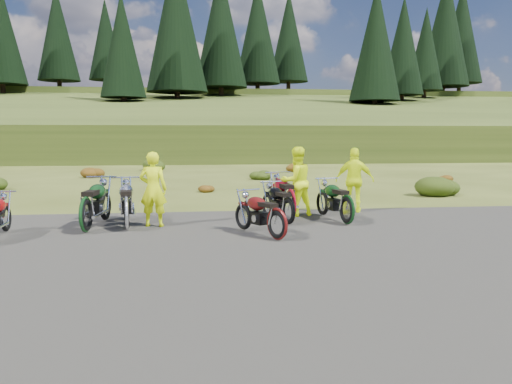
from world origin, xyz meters
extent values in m
plane|color=#3B4416|center=(0.00, 0.00, 0.00)|extent=(300.00, 300.00, 0.00)
cube|color=black|center=(0.00, -2.00, 0.00)|extent=(20.00, 12.00, 0.04)
cube|color=#324015|center=(0.00, 110.00, 0.00)|extent=(300.00, 90.00, 9.17)
cylinder|color=black|center=(-27.00, 63.00, 8.28)|extent=(0.70, 0.70, 2.20)
cone|color=black|center=(-27.00, 63.00, 16.68)|extent=(6.60, 6.60, 15.00)
cylinder|color=black|center=(-21.00, 69.00, 9.48)|extent=(0.70, 0.70, 2.20)
cone|color=black|center=(-21.00, 69.00, 17.38)|extent=(6.16, 6.16, 14.00)
cylinder|color=black|center=(-15.00, 75.00, 10.27)|extent=(0.70, 0.70, 2.20)
cone|color=black|center=(-15.00, 75.00, 17.67)|extent=(5.72, 5.72, 13.00)
cylinder|color=black|center=(-9.00, 50.00, 5.69)|extent=(0.70, 0.70, 2.20)
cone|color=black|center=(-9.00, 50.00, 12.59)|extent=(5.28, 5.28, 12.00)
cylinder|color=black|center=(-3.00, 56.00, 6.88)|extent=(0.70, 0.70, 2.20)
cone|color=black|center=(-3.00, 56.00, 16.78)|extent=(7.92, 7.92, 18.00)
cylinder|color=black|center=(3.00, 62.00, 8.08)|extent=(0.70, 0.70, 2.20)
cone|color=black|center=(3.00, 62.00, 17.48)|extent=(7.48, 7.48, 17.00)
cylinder|color=black|center=(9.00, 68.00, 9.28)|extent=(0.70, 0.70, 2.20)
cone|color=black|center=(9.00, 68.00, 18.18)|extent=(7.04, 7.04, 16.00)
cylinder|color=black|center=(15.00, 74.00, 10.27)|extent=(0.70, 0.70, 2.20)
cone|color=black|center=(15.00, 74.00, 18.67)|extent=(6.60, 6.60, 15.00)
cylinder|color=black|center=(21.00, 49.00, 5.49)|extent=(0.70, 0.70, 2.20)
cone|color=black|center=(21.00, 49.00, 13.39)|extent=(6.16, 6.16, 14.00)
cylinder|color=black|center=(27.00, 55.00, 6.68)|extent=(0.70, 0.70, 2.20)
cone|color=black|center=(27.00, 55.00, 14.08)|extent=(5.72, 5.72, 13.00)
cylinder|color=black|center=(33.00, 61.00, 7.88)|extent=(0.70, 0.70, 2.20)
cone|color=black|center=(33.00, 61.00, 14.78)|extent=(5.28, 5.28, 12.00)
cylinder|color=black|center=(39.00, 67.00, 9.08)|extent=(0.70, 0.70, 2.20)
cone|color=black|center=(39.00, 67.00, 18.98)|extent=(7.92, 7.92, 18.00)
cylinder|color=black|center=(45.00, 73.00, 10.27)|extent=(0.70, 0.70, 2.20)
cone|color=black|center=(45.00, 73.00, 19.67)|extent=(7.48, 7.48, 17.00)
ellipsoid|color=#642B0C|center=(-6.20, 16.60, 0.38)|extent=(1.30, 1.30, 0.77)
ellipsoid|color=#1C300C|center=(-3.30, 21.90, 0.46)|extent=(1.56, 1.56, 0.92)
ellipsoid|color=#642B0C|center=(-0.40, 9.20, 0.23)|extent=(0.77, 0.77, 0.45)
ellipsoid|color=#1C300C|center=(2.50, 14.50, 0.31)|extent=(1.03, 1.03, 0.61)
ellipsoid|color=#642B0C|center=(5.40, 19.80, 0.38)|extent=(1.30, 1.30, 0.77)
ellipsoid|color=#1C300C|center=(8.30, 7.10, 0.46)|extent=(1.56, 1.56, 0.92)
ellipsoid|color=#642B0C|center=(11.20, 12.40, 0.23)|extent=(0.77, 0.77, 0.45)
imported|color=#CCE10B|center=(-1.76, 1.76, 0.92)|extent=(0.72, 0.53, 1.83)
imported|color=#CCE10B|center=(2.02, 2.94, 0.95)|extent=(1.10, 0.97, 1.91)
imported|color=#CCE10B|center=(3.83, 3.39, 0.93)|extent=(1.18, 0.82, 1.86)
camera|label=1|loc=(-0.72, -10.50, 2.26)|focal=35.00mm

